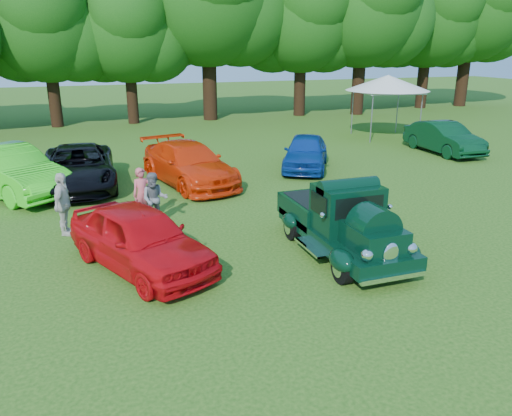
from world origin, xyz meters
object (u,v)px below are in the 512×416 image
object	(u,v)px
canopy_tent	(388,83)
back_car_blue	(306,152)
back_car_green	(444,138)
spectator_grey	(155,199)
spectator_pink	(142,195)
back_car_black	(79,167)
spectator_white	(63,204)
back_car_lime	(9,171)
back_car_orange	(189,164)
red_convertible	(140,238)
hero_pickup	(342,223)

from	to	relation	value
canopy_tent	back_car_blue	bearing A→B (deg)	-143.54
back_car_green	spectator_grey	world-z (taller)	spectator_grey
back_car_green	spectator_pink	bearing A→B (deg)	-159.44
back_car_black	spectator_white	world-z (taller)	spectator_white
back_car_lime	spectator_pink	distance (m)	5.78
back_car_green	spectator_grey	xyz separation A→B (m)	(-14.66, -5.61, 0.04)
back_car_orange	back_car_green	distance (m)	12.86
back_car_black	back_car_green	bearing A→B (deg)	3.54
red_convertible	back_car_black	bearing A→B (deg)	74.54
back_car_green	hero_pickup	bearing A→B (deg)	-137.29
back_car_orange	back_car_black	bearing A→B (deg)	154.64
back_car_green	back_car_black	bearing A→B (deg)	-176.10
back_car_lime	spectator_pink	xyz separation A→B (m)	(3.99, -4.18, -0.06)
spectator_pink	spectator_white	bearing A→B (deg)	-177.58
back_car_black	canopy_tent	world-z (taller)	canopy_tent
back_car_lime	back_car_blue	xyz separation A→B (m)	(11.28, 0.15, -0.14)
spectator_grey	canopy_tent	bearing A→B (deg)	46.76
spectator_grey	back_car_blue	bearing A→B (deg)	45.81
back_car_green	spectator_grey	bearing A→B (deg)	-157.34
back_car_lime	back_car_green	world-z (taller)	back_car_lime
red_convertible	back_car_blue	world-z (taller)	red_convertible
spectator_pink	canopy_tent	distance (m)	17.82
back_car_blue	back_car_green	distance (m)	7.69
hero_pickup	back_car_orange	distance (m)	8.03
back_car_orange	back_car_green	bearing A→B (deg)	-6.64
spectator_white	canopy_tent	xyz separation A→B (m)	(16.89, 10.28, 2.11)
back_car_lime	spectator_grey	size ratio (longest dim) A/B	3.34
spectator_white	canopy_tent	world-z (taller)	canopy_tent
hero_pickup	canopy_tent	distance (m)	17.48
red_convertible	spectator_pink	world-z (taller)	spectator_pink
back_car_blue	back_car_lime	bearing A→B (deg)	-150.16
back_car_lime	back_car_black	distance (m)	2.28
back_car_black	canopy_tent	size ratio (longest dim) A/B	1.04
back_car_orange	spectator_grey	size ratio (longest dim) A/B	3.38
back_car_orange	back_car_blue	distance (m)	5.17
spectator_grey	canopy_tent	world-z (taller)	canopy_tent
back_car_blue	back_car_green	size ratio (longest dim) A/B	0.94
back_car_lime	back_car_orange	xyz separation A→B (m)	(6.15, -0.56, -0.09)
back_car_blue	spectator_white	bearing A→B (deg)	-124.06
back_car_lime	canopy_tent	xyz separation A→B (m)	(18.70, 5.63, 2.12)
back_car_lime	back_car_orange	size ratio (longest dim) A/B	0.99
spectator_pink	canopy_tent	size ratio (longest dim) A/B	0.31
back_car_blue	spectator_pink	bearing A→B (deg)	-120.20
back_car_lime	back_car_black	world-z (taller)	back_car_lime
back_car_blue	hero_pickup	bearing A→B (deg)	-80.06
back_car_black	spectator_grey	xyz separation A→B (m)	(2.01, -4.98, 0.02)
back_car_orange	back_car_blue	world-z (taller)	back_car_orange
spectator_pink	spectator_white	distance (m)	2.23
hero_pickup	spectator_grey	size ratio (longest dim) A/B	2.96
back_car_green	spectator_pink	xyz separation A→B (m)	(-14.94, -5.10, 0.06)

